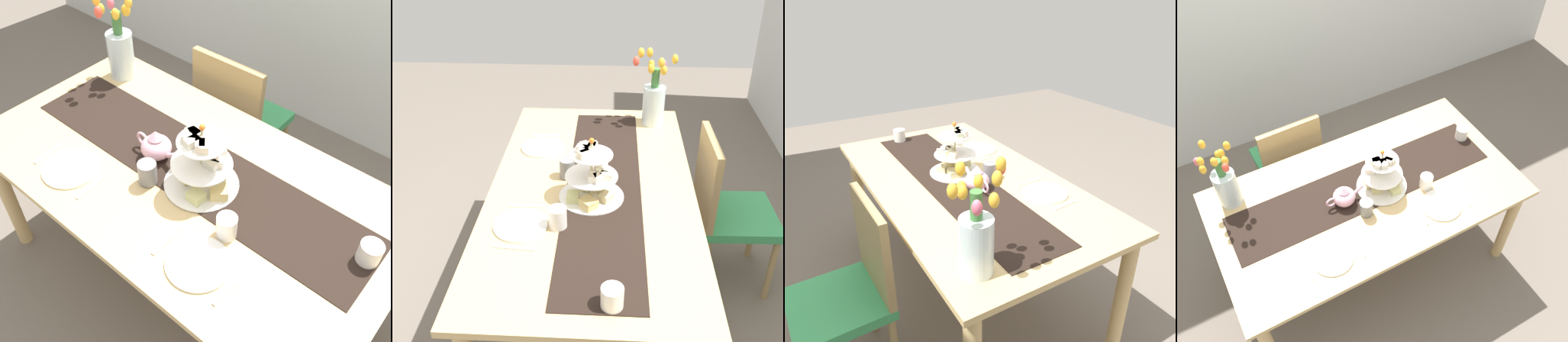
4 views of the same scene
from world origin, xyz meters
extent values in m
plane|color=#6B6056|center=(0.00, 0.00, 0.00)|extent=(8.00, 8.00, 0.00)
cube|color=tan|center=(0.00, 0.00, 0.75)|extent=(1.80, 0.97, 0.03)
cylinder|color=tan|center=(-0.83, -0.42, 0.37)|extent=(0.07, 0.07, 0.73)
cylinder|color=tan|center=(0.83, -0.42, 0.37)|extent=(0.07, 0.07, 0.73)
cylinder|color=tan|center=(0.83, 0.42, 0.37)|extent=(0.07, 0.07, 0.73)
cylinder|color=#9C8254|center=(-0.07, 0.97, 0.21)|extent=(0.04, 0.04, 0.41)
cylinder|color=#9C8254|center=(-0.06, 0.61, 0.21)|extent=(0.04, 0.04, 0.41)
cube|color=#389356|center=(-0.24, 0.79, 0.43)|extent=(0.43, 0.43, 0.05)
cube|color=#9C8254|center=(-0.24, 0.60, 0.69)|extent=(0.42, 0.05, 0.45)
cube|color=black|center=(0.00, 0.05, 0.76)|extent=(1.60, 0.35, 0.00)
cylinder|color=beige|center=(0.10, 0.00, 0.91)|extent=(0.01, 0.01, 0.28)
cylinder|color=white|center=(0.10, 0.00, 0.77)|extent=(0.30, 0.30, 0.01)
cylinder|color=white|center=(0.10, 0.00, 0.88)|extent=(0.24, 0.24, 0.01)
cylinder|color=white|center=(0.10, 0.00, 0.99)|extent=(0.19, 0.19, 0.01)
cube|color=#DBBE72|center=(0.19, -0.01, 0.79)|extent=(0.09, 0.09, 0.04)
cube|color=beige|center=(0.13, 0.07, 0.79)|extent=(0.07, 0.07, 0.04)
cube|color=beige|center=(0.05, 0.04, 0.79)|extent=(0.08, 0.07, 0.04)
cube|color=#D1C77F|center=(0.05, -0.03, 0.79)|extent=(0.07, 0.06, 0.04)
cube|color=beige|center=(0.14, -0.08, 0.79)|extent=(0.06, 0.06, 0.04)
cube|color=beige|center=(0.14, 0.01, 0.90)|extent=(0.06, 0.04, 0.03)
cube|color=#F3E1CB|center=(0.15, 0.03, 0.90)|extent=(0.06, 0.05, 0.03)
cube|color=silver|center=(0.13, 0.07, 0.90)|extent=(0.05, 0.06, 0.03)
cube|color=beige|center=(0.10, 0.05, 0.90)|extent=(0.04, 0.06, 0.03)
cube|color=#F4DFC2|center=(0.05, 0.04, 0.90)|extent=(0.07, 0.06, 0.03)
cube|color=beige|center=(0.07, 0.00, 1.01)|extent=(0.06, 0.05, 0.03)
cube|color=silver|center=(0.06, 0.00, 1.01)|extent=(0.06, 0.04, 0.03)
cube|color=silver|center=(0.06, -0.03, 1.01)|extent=(0.07, 0.06, 0.03)
cube|color=beige|center=(0.09, -0.04, 1.01)|extent=(0.05, 0.06, 0.03)
cube|color=beige|center=(0.12, -0.03, 1.01)|extent=(0.06, 0.07, 0.03)
cube|color=beige|center=(0.13, -0.03, 1.01)|extent=(0.06, 0.07, 0.03)
sphere|color=orange|center=(0.10, 0.00, 1.06)|extent=(0.02, 0.02, 0.02)
ellipsoid|color=#E5A8BC|center=(-0.15, 0.00, 0.82)|extent=(0.13, 0.13, 0.10)
cone|color=#E5A8BC|center=(-0.15, 0.00, 0.88)|extent=(0.06, 0.06, 0.04)
cylinder|color=#E5A8BC|center=(-0.06, 0.00, 0.83)|extent=(0.07, 0.02, 0.06)
torus|color=#E5A8BC|center=(-0.23, 0.00, 0.82)|extent=(0.07, 0.01, 0.07)
cylinder|color=silver|center=(-0.71, 0.33, 0.88)|extent=(0.13, 0.13, 0.23)
cylinder|color=#3D7538|center=(-0.71, 0.33, 1.05)|extent=(0.05, 0.05, 0.12)
ellipsoid|color=yellow|center=(-0.64, 0.35, 1.16)|extent=(0.04, 0.04, 0.06)
ellipsoid|color=yellow|center=(-0.67, 0.37, 1.11)|extent=(0.04, 0.04, 0.06)
ellipsoid|color=yellow|center=(-0.69, 0.37, 1.10)|extent=(0.04, 0.04, 0.06)
ellipsoid|color=yellow|center=(-0.75, 0.43, 1.15)|extent=(0.04, 0.04, 0.06)
ellipsoid|color=#E5607A|center=(-0.80, 0.38, 1.10)|extent=(0.04, 0.04, 0.06)
ellipsoid|color=yellow|center=(-0.79, 0.31, 1.10)|extent=(0.04, 0.04, 0.06)
ellipsoid|color=yellow|center=(-0.78, 0.29, 1.18)|extent=(0.04, 0.04, 0.06)
ellipsoid|color=yellow|center=(-0.73, 0.24, 1.19)|extent=(0.04, 0.04, 0.06)
ellipsoid|color=#EF4C38|center=(-0.68, 0.21, 1.15)|extent=(0.04, 0.04, 0.06)
ellipsoid|color=yellow|center=(-0.67, 0.30, 1.12)|extent=(0.04, 0.04, 0.06)
cylinder|color=white|center=(0.76, 0.10, 0.80)|extent=(0.08, 0.08, 0.08)
cylinder|color=white|center=(-0.36, -0.29, 0.77)|extent=(0.23, 0.23, 0.01)
cube|color=silver|center=(-0.51, -0.29, 0.77)|extent=(0.03, 0.15, 0.01)
cube|color=silver|center=(-0.22, -0.29, 0.77)|extent=(0.02, 0.17, 0.01)
cylinder|color=white|center=(0.33, -0.29, 0.77)|extent=(0.23, 0.23, 0.01)
cube|color=silver|center=(0.19, -0.29, 0.77)|extent=(0.02, 0.15, 0.01)
cube|color=silver|center=(0.48, -0.29, 0.77)|extent=(0.03, 0.17, 0.01)
cylinder|color=slate|center=(-0.07, -0.13, 0.81)|extent=(0.08, 0.08, 0.09)
cylinder|color=white|center=(0.33, -0.13, 0.81)|extent=(0.08, 0.08, 0.09)
camera|label=1|loc=(0.90, -0.95, 2.09)|focal=42.07mm
camera|label=2|loc=(1.93, 0.08, 2.01)|focal=43.99mm
camera|label=3|loc=(-1.70, 0.89, 1.72)|focal=35.04mm
camera|label=4|loc=(-0.75, -1.41, 2.81)|focal=40.48mm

